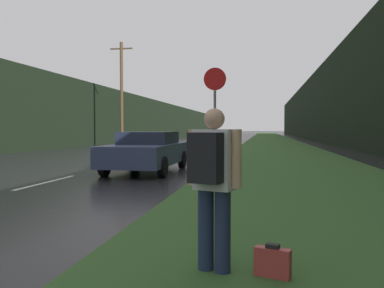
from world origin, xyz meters
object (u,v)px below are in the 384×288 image
(stop_sign, at_px, (215,115))
(hitchhiker_with_backpack, at_px, (213,179))
(car_passing_near, at_px, (147,151))
(suitcase, at_px, (273,263))
(car_passing_far, at_px, (228,136))

(stop_sign, height_order, hitchhiker_with_backpack, stop_sign)
(car_passing_near, bearing_deg, hitchhiker_with_backpack, 109.98)
(hitchhiker_with_backpack, height_order, suitcase, hitchhiker_with_backpack)
(hitchhiker_with_backpack, bearing_deg, car_passing_near, 128.12)
(suitcase, height_order, car_passing_near, car_passing_near)
(hitchhiker_with_backpack, xyz_separation_m, car_passing_far, (-3.32, 40.02, -0.27))
(car_passing_near, bearing_deg, suitcase, 113.03)
(stop_sign, relative_size, hitchhiker_with_backpack, 1.88)
(car_passing_near, distance_m, car_passing_far, 30.88)
(car_passing_near, relative_size, car_passing_far, 1.09)
(suitcase, bearing_deg, car_passing_near, 131.16)
(stop_sign, relative_size, suitcase, 8.56)
(car_passing_near, height_order, car_passing_far, car_passing_near)
(hitchhiker_with_backpack, height_order, car_passing_near, hitchhiker_with_backpack)
(stop_sign, distance_m, car_passing_far, 33.23)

